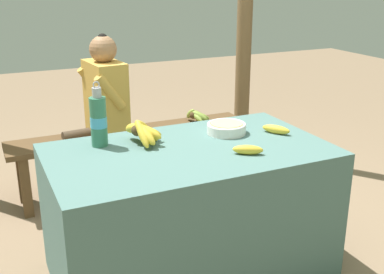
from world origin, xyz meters
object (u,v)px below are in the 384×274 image
(loose_banana_front, at_px, (248,150))
(banana_bunch_green, at_px, (197,115))
(serving_bowl, at_px, (226,127))
(banana_bunch_ripe, at_px, (143,130))
(water_bottle, at_px, (99,120))
(wooden_bench, at_px, (133,141))
(seated_vendor, at_px, (100,107))
(support_post_far, at_px, (245,8))
(loose_banana_side, at_px, (276,129))

(loose_banana_front, relative_size, banana_bunch_green, 0.64)
(serving_bowl, distance_m, loose_banana_front, 0.33)
(banana_bunch_ripe, xyz_separation_m, water_bottle, (-0.21, 0.06, 0.06))
(banana_bunch_green, bearing_deg, water_bottle, -136.99)
(wooden_bench, height_order, banana_bunch_green, banana_bunch_green)
(seated_vendor, relative_size, banana_bunch_green, 4.98)
(support_post_far, bearing_deg, loose_banana_front, -119.76)
(banana_bunch_ripe, height_order, water_bottle, water_bottle)
(serving_bowl, height_order, water_bottle, water_bottle)
(loose_banana_side, xyz_separation_m, banana_bunch_green, (0.05, 1.09, -0.22))
(loose_banana_front, distance_m, seated_vendor, 1.32)
(loose_banana_side, distance_m, wooden_bench, 1.23)
(wooden_bench, bearing_deg, support_post_far, 17.77)
(banana_bunch_ripe, relative_size, banana_bunch_green, 1.20)
(banana_bunch_green, bearing_deg, support_post_far, 30.33)
(loose_banana_side, bearing_deg, serving_bowl, 154.24)
(serving_bowl, height_order, banana_bunch_green, serving_bowl)
(banana_bunch_ripe, distance_m, support_post_far, 1.92)
(banana_bunch_ripe, relative_size, serving_bowl, 1.31)
(loose_banana_side, relative_size, wooden_bench, 0.09)
(banana_bunch_ripe, height_order, loose_banana_side, banana_bunch_ripe)
(water_bottle, bearing_deg, loose_banana_front, -34.29)
(seated_vendor, distance_m, banana_bunch_green, 0.75)
(wooden_bench, bearing_deg, banana_bunch_green, 0.35)
(wooden_bench, bearing_deg, loose_banana_side, -67.30)
(water_bottle, distance_m, wooden_bench, 1.09)
(banana_bunch_ripe, bearing_deg, wooden_bench, 75.68)
(wooden_bench, height_order, seated_vendor, seated_vendor)
(seated_vendor, bearing_deg, banana_bunch_green, 176.87)
(serving_bowl, xyz_separation_m, loose_banana_front, (-0.06, -0.32, -0.01))
(serving_bowl, relative_size, wooden_bench, 0.12)
(loose_banana_front, distance_m, support_post_far, 1.97)
(loose_banana_side, relative_size, seated_vendor, 0.14)
(loose_banana_side, height_order, wooden_bench, loose_banana_side)
(water_bottle, bearing_deg, banana_bunch_ripe, -15.00)
(support_post_far, bearing_deg, serving_bowl, -123.62)
(water_bottle, relative_size, seated_vendor, 0.29)
(water_bottle, xyz_separation_m, support_post_far, (1.55, 1.23, 0.41))
(wooden_bench, height_order, support_post_far, support_post_far)
(loose_banana_side, height_order, seated_vendor, seated_vendor)
(seated_vendor, xyz_separation_m, banana_bunch_green, (0.73, 0.04, -0.16))
(banana_bunch_ripe, bearing_deg, seated_vendor, 89.53)
(wooden_bench, xyz_separation_m, banana_bunch_green, (0.50, 0.00, 0.13))
(serving_bowl, bearing_deg, support_post_far, 56.38)
(banana_bunch_ripe, height_order, loose_banana_front, banana_bunch_ripe)
(water_bottle, distance_m, support_post_far, 2.02)
(banana_bunch_ripe, distance_m, seated_vendor, 0.91)
(banana_bunch_green, bearing_deg, loose_banana_side, -92.45)
(serving_bowl, distance_m, support_post_far, 1.67)
(support_post_far, bearing_deg, banana_bunch_green, -149.67)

